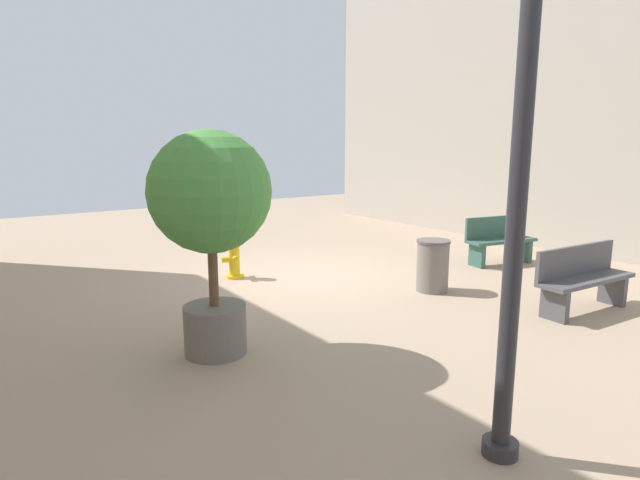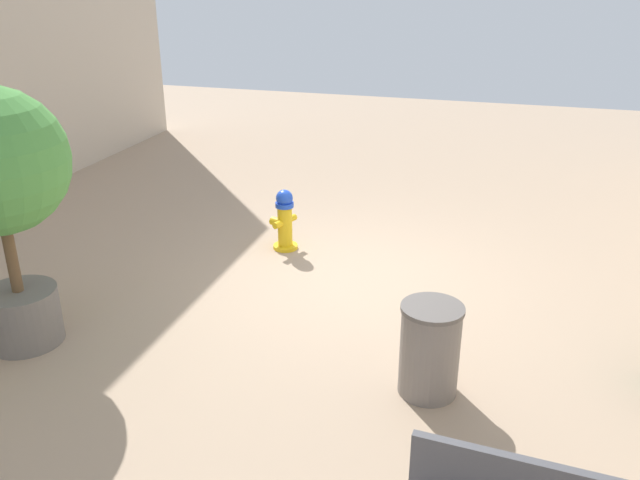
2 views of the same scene
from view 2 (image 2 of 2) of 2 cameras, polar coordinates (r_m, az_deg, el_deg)
ground_plane at (r=8.04m, az=2.60°, el=-3.39°), size 23.40×23.40×0.00m
fire_hydrant at (r=8.74m, az=-3.08°, el=1.77°), size 0.40×0.42×0.82m
trash_bin at (r=5.92m, az=9.43°, el=-9.29°), size 0.55×0.55×0.85m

